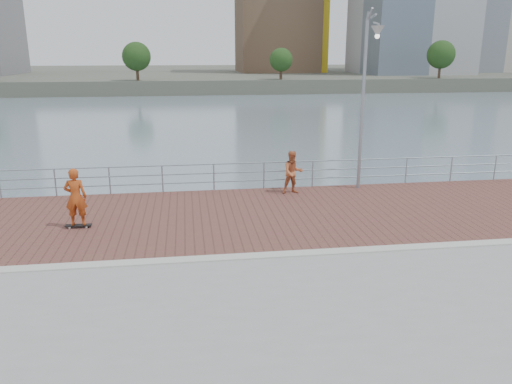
{
  "coord_description": "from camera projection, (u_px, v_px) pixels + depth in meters",
  "views": [
    {
      "loc": [
        -2.05,
        -12.64,
        5.51
      ],
      "look_at": [
        0.0,
        2.0,
        1.3
      ],
      "focal_mm": 35.0,
      "sensor_mm": 36.0,
      "label": 1
    }
  ],
  "objects": [
    {
      "name": "skateboarder",
      "position": [
        76.0,
        197.0,
        15.75
      ],
      "size": [
        0.69,
        0.46,
        1.87
      ],
      "primitive_type": "imported",
      "rotation": [
        0.0,
        0.0,
        3.13
      ],
      "color": "#B24517",
      "rests_on": "skateboard"
    },
    {
      "name": "far_shore",
      "position": [
        192.0,
        75.0,
        130.71
      ],
      "size": [
        320.0,
        95.0,
        2.5
      ],
      "primitive_type": "cube",
      "color": "#4C5142",
      "rests_on": "ground"
    },
    {
      "name": "street_lamp",
      "position": [
        369.0,
        71.0,
        18.9
      ],
      "size": [
        0.49,
        1.42,
        6.7
      ],
      "color": "gray",
      "rests_on": "brick_lane"
    },
    {
      "name": "guardrail",
      "position": [
        239.0,
        173.0,
        20.3
      ],
      "size": [
        39.06,
        0.06,
        1.13
      ],
      "color": "#8C9EA8",
      "rests_on": "brick_lane"
    },
    {
      "name": "shoreline_trees",
      "position": [
        146.0,
        56.0,
        84.8
      ],
      "size": [
        109.87,
        5.12,
        6.82
      ],
      "color": "#473323",
      "rests_on": "far_shore"
    },
    {
      "name": "bystander",
      "position": [
        293.0,
        172.0,
        19.67
      ],
      "size": [
        0.87,
        0.7,
        1.7
      ],
      "primitive_type": "imported",
      "rotation": [
        0.0,
        0.0,
        0.07
      ],
      "color": "#C26339",
      "rests_on": "brick_lane"
    },
    {
      "name": "curb",
      "position": [
        266.0,
        256.0,
        13.81
      ],
      "size": [
        40.0,
        0.4,
        0.06
      ],
      "primitive_type": "cube",
      "color": "#B7B5AD",
      "rests_on": "seawall"
    },
    {
      "name": "brick_lane",
      "position": [
        250.0,
        215.0,
        17.25
      ],
      "size": [
        40.0,
        6.8,
        0.02
      ],
      "primitive_type": "cube",
      "color": "brown",
      "rests_on": "seawall"
    },
    {
      "name": "water",
      "position": [
        266.0,
        321.0,
        14.37
      ],
      "size": [
        400.0,
        400.0,
        0.0
      ],
      "primitive_type": "plane",
      "color": "slate",
      "rests_on": "ground"
    },
    {
      "name": "skateboard",
      "position": [
        79.0,
        225.0,
        16.01
      ],
      "size": [
        0.82,
        0.22,
        0.09
      ],
      "rotation": [
        0.0,
        0.0,
        -0.02
      ],
      "color": "black",
      "rests_on": "brick_lane"
    }
  ]
}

